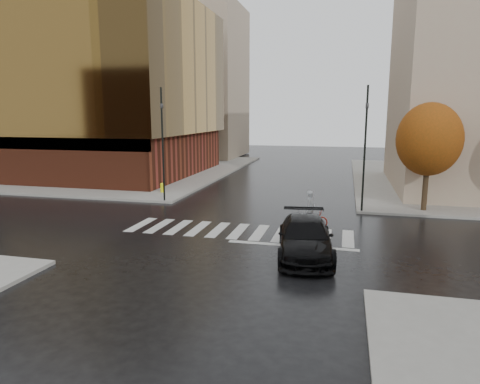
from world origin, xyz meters
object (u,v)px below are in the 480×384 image
Objects in this scene: fire_hydrant at (162,187)px; traffic_light_nw at (162,137)px; sedan at (305,238)px; traffic_light_ne at (365,140)px; cyclist at (312,214)px.

traffic_light_nw is at bearing -62.95° from fire_hydrant.
traffic_light_ne reaches higher than sedan.
traffic_light_nw is at bearing -23.82° from traffic_light_ne.
sedan is 0.74× the size of traffic_light_nw.
fire_hydrant is at bearing 128.02° from sedan.
cyclist is at bearing 30.49° from traffic_light_ne.
traffic_light_nw reaches higher than sedan.
sedan is 16.53m from fire_hydrant.
traffic_light_ne is 15.15m from fire_hydrant.
sedan is at bearing 49.34° from traffic_light_nw.
fire_hydrant is (-11.77, 11.61, -0.26)m from sedan.
fire_hydrant is at bearing -34.71° from traffic_light_ne.
traffic_light_ne is at bearing -23.80° from cyclist.
traffic_light_nw is at bearing 81.53° from cyclist.
fire_hydrant is (-11.65, 6.56, -0.11)m from cyclist.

